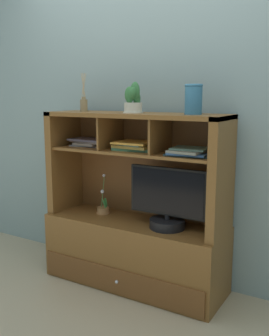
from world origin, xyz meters
TOP-DOWN VIEW (x-y plane):
  - floor_plane at (0.00, 0.00)m, footprint 6.00×6.00m
  - back_wall at (0.00, 0.26)m, footprint 6.00×0.02m
  - media_console at (0.00, 0.01)m, footprint 1.36×0.49m
  - tv_monitor at (0.28, -0.03)m, footprint 0.56×0.25m
  - potted_orchid at (-0.30, 0.03)m, footprint 0.11×0.11m
  - magazine_stack_left at (0.44, -0.02)m, footprint 0.34×0.28m
  - magazine_stack_centre at (-0.42, 0.04)m, footprint 0.34×0.24m
  - magazine_stack_right at (0.01, 0.00)m, footprint 0.33×0.24m
  - diffuser_bottle at (-0.44, -0.01)m, footprint 0.06×0.06m
  - potted_succulent at (-0.00, -0.02)m, footprint 0.14×0.14m
  - ceramic_vase at (0.44, 0.00)m, footprint 0.12×0.12m

SIDE VIEW (x-z plane):
  - floor_plane at x=0.00m, z-range -0.02..0.00m
  - media_console at x=0.00m, z-range -0.24..1.04m
  - potted_orchid at x=-0.30m, z-range 0.38..0.69m
  - tv_monitor at x=0.28m, z-range 0.45..0.88m
  - magazine_stack_left at x=0.44m, z-range 1.02..1.07m
  - magazine_stack_centre at x=-0.42m, z-range 1.02..1.07m
  - magazine_stack_right at x=0.01m, z-range 1.02..1.08m
  - diffuser_bottle at x=-0.44m, z-range 1.19..1.48m
  - potted_succulent at x=0.00m, z-range 1.27..1.48m
  - ceramic_vase at x=0.44m, z-range 1.28..1.48m
  - back_wall at x=0.00m, z-range 0.00..2.80m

